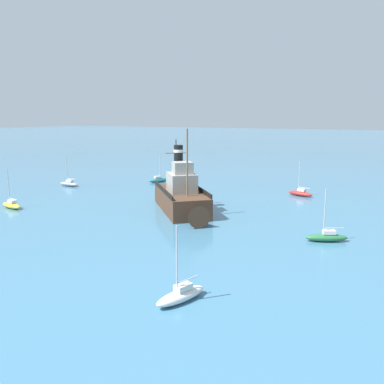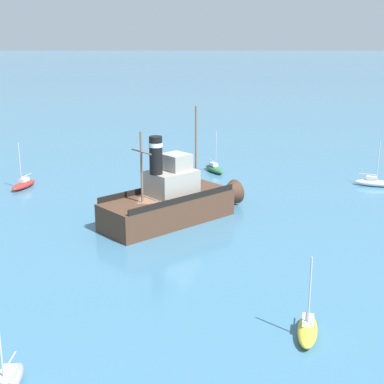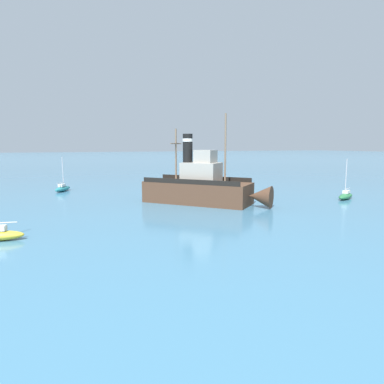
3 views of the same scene
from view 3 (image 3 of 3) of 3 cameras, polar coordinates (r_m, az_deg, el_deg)
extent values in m
plane|color=teal|center=(39.68, -1.04, -1.67)|extent=(600.00, 600.00, 0.00)
cube|color=#4C3323|center=(38.81, 0.88, -0.09)|extent=(11.28, 11.87, 2.40)
cone|color=#4C3323|center=(36.50, 11.26, -0.74)|extent=(3.35, 3.36, 2.35)
cube|color=#9E998E|center=(38.36, 1.57, 3.27)|extent=(4.90, 4.98, 2.20)
cube|color=#9E998E|center=(38.07, 2.28, 5.95)|extent=(2.97, 2.96, 1.40)
cylinder|color=black|center=(38.95, -0.73, 7.32)|extent=(1.10, 1.10, 3.20)
cylinder|color=silver|center=(38.95, -0.73, 8.64)|extent=(1.16, 1.16, 0.35)
cylinder|color=#75604C|center=(37.22, 5.58, 7.18)|extent=(0.20, 0.20, 7.50)
cylinder|color=#75604C|center=(39.64, -2.69, 6.17)|extent=(0.20, 0.20, 6.00)
cylinder|color=#75604C|center=(39.62, -2.70, 8.07)|extent=(2.02, 1.82, 0.12)
cube|color=black|center=(40.61, 2.13, 2.32)|extent=(7.69, 8.57, 0.50)
cube|color=black|center=(36.69, -0.49, 1.73)|extent=(7.69, 8.57, 0.50)
ellipsoid|color=#23757A|center=(52.14, -20.75, 0.50)|extent=(2.84, 3.84, 0.70)
cube|color=silver|center=(51.90, -20.88, 1.05)|extent=(1.10, 1.27, 0.36)
cylinder|color=#B7B7BC|center=(52.17, -20.73, 3.21)|extent=(0.10, 0.10, 4.20)
cylinder|color=#B7B7BC|center=(51.51, -21.10, 1.40)|extent=(0.96, 1.60, 0.08)
ellipsoid|color=#286B3D|center=(45.69, 24.22, -0.66)|extent=(3.90, 2.66, 0.70)
cube|color=silver|center=(45.81, 24.33, 0.03)|extent=(1.27, 1.06, 0.36)
cylinder|color=#B7B7BC|center=(45.14, 24.28, 2.38)|extent=(0.10, 0.10, 4.20)
cylinder|color=#B7B7BC|center=(46.15, 24.50, 0.53)|extent=(1.65, 0.86, 0.08)
cylinder|color=#B7B7BC|center=(26.96, -28.96, -4.50)|extent=(1.78, 0.45, 0.08)
ellipsoid|color=#B22823|center=(57.59, 4.30, 1.63)|extent=(3.95, 2.30, 0.70)
cube|color=silver|center=(57.57, 4.51, 2.16)|extent=(1.25, 0.97, 0.36)
cylinder|color=#B7B7BC|center=(57.34, 4.03, 4.07)|extent=(0.10, 0.10, 4.20)
cylinder|color=#B7B7BC|center=(57.59, 4.90, 2.53)|extent=(1.73, 0.67, 0.08)
camera|label=1|loc=(39.88, 77.65, 8.63)|focal=38.00mm
camera|label=2|loc=(47.49, -70.20, 15.53)|focal=55.00mm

